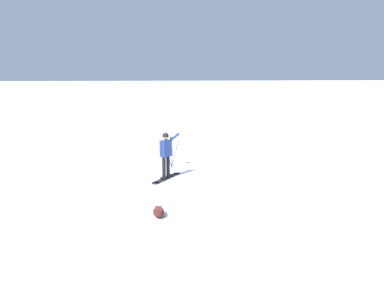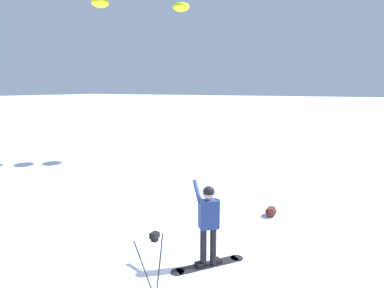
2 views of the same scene
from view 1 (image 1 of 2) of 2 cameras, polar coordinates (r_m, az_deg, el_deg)
The scene contains 5 objects.
ground_plane at distance 13.10m, azimuth -1.50°, elevation -6.24°, with size 300.00×300.00×0.00m, color white.
snowboarder at distance 13.32m, azimuth -4.28°, elevation -1.03°, with size 0.76×0.54×1.82m.
snowboard at distance 13.57m, azimuth -4.17°, elevation -5.52°, with size 1.15×1.45×0.10m.
gear_bag_large at distance 10.14m, azimuth -5.46°, elevation -10.96°, with size 0.35×0.55×0.26m.
camera_tripod at distance 14.92m, azimuth -3.37°, elevation -0.30°, with size 0.65×0.62×1.31m.
Camera 1 is at (0.92, 12.43, 4.03)m, focal length 32.69 mm.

